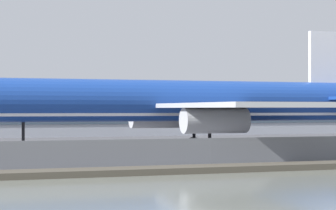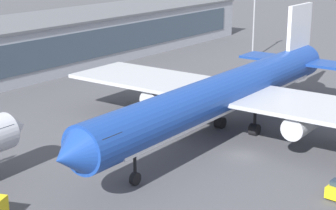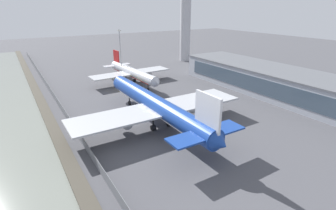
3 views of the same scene
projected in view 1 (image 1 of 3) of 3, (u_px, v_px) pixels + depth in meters
name	position (u px, v px, depth m)	size (l,w,h in m)	color
ground_plane	(157.00, 154.00, 72.10)	(500.00, 500.00, 0.00)	#4C4C51
shoreline_seawall	(232.00, 168.00, 52.63)	(320.00, 3.00, 0.50)	#474238
perimeter_fence	(211.00, 152.00, 56.91)	(280.00, 0.10, 2.47)	slate
cargo_jet_blue	(181.00, 103.00, 78.27)	(56.39, 48.55, 15.13)	#193D93
baggage_tug	(153.00, 156.00, 58.40)	(3.31, 1.83, 1.80)	yellow
terminal_building	(168.00, 110.00, 132.12)	(115.27, 21.17, 9.63)	#9EA3AD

